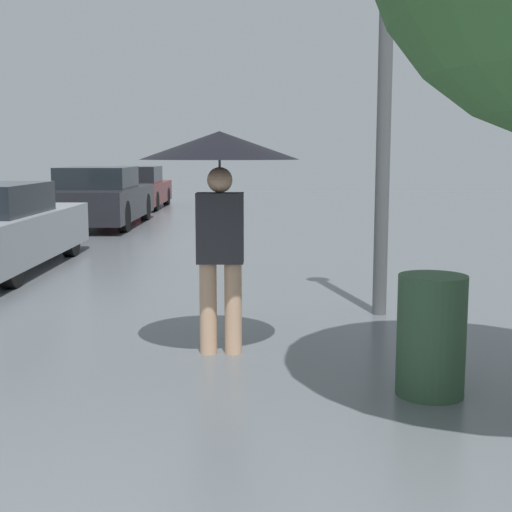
{
  "coord_description": "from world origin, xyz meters",
  "views": [
    {
      "loc": [
        0.52,
        -1.68,
        1.64
      ],
      "look_at": [
        0.49,
        4.07,
        0.82
      ],
      "focal_mm": 50.0,
      "sensor_mm": 36.0,
      "label": 1
    }
  ],
  "objects": [
    {
      "name": "parked_car_farthest",
      "position": [
        -3.27,
        20.18,
        0.58
      ],
      "size": [
        1.64,
        4.07,
        1.27
      ],
      "color": "maroon",
      "rests_on": "ground_plane"
    },
    {
      "name": "trash_bin",
      "position": [
        1.69,
        3.05,
        0.42
      ],
      "size": [
        0.47,
        0.47,
        0.83
      ],
      "color": "#2D4C33",
      "rests_on": "ground_plane"
    },
    {
      "name": "parked_car_third",
      "position": [
        -3.16,
        14.64,
        0.64
      ],
      "size": [
        1.78,
        4.5,
        1.35
      ],
      "color": "black",
      "rests_on": "ground_plane"
    },
    {
      "name": "pedestrian",
      "position": [
        0.2,
        4.07,
        1.54
      ],
      "size": [
        1.28,
        1.28,
        1.82
      ],
      "color": "tan",
      "rests_on": "ground_plane"
    },
    {
      "name": "street_lamp",
      "position": [
        1.75,
        5.54,
        2.67
      ],
      "size": [
        0.31,
        0.31,
        4.48
      ],
      "color": "#515456",
      "rests_on": "ground_plane"
    }
  ]
}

